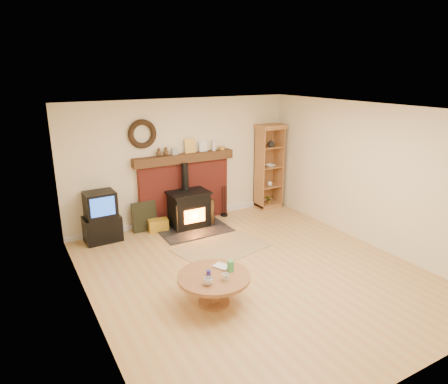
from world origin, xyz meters
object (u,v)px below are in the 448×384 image
wood_stove (189,210)px  curio_cabinet (268,167)px  coffee_table (214,281)px  tv_unit (101,218)px

wood_stove → curio_cabinet: (2.17, 0.28, 0.61)m
curio_cabinet → coffee_table: (-3.06, -3.03, -0.63)m
wood_stove → coffee_table: 2.89m
curio_cabinet → coffee_table: size_ratio=1.93×
wood_stove → curio_cabinet: curio_cabinet is taller
tv_unit → wood_stove: bearing=-6.3°
tv_unit → coffee_table: bearing=-74.1°
wood_stove → tv_unit: size_ratio=1.43×
tv_unit → curio_cabinet: bearing=1.3°
tv_unit → coffee_table: size_ratio=0.96×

